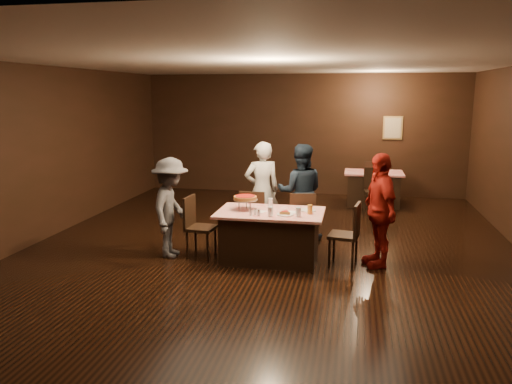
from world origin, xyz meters
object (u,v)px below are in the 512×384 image
at_px(diner_white_jacket, 262,190).
at_px(pizza_stand, 245,198).
at_px(chair_back_near, 374,190).
at_px(glass_front_right, 298,212).
at_px(chair_end_left, 201,227).
at_px(diner_grey_knit, 171,208).
at_px(chair_end_right, 344,234).
at_px(chair_back_far, 372,180).
at_px(plate_empty, 308,210).
at_px(diner_navy_hoodie, 300,192).
at_px(back_table, 373,189).
at_px(glass_front_left, 270,212).
at_px(chair_far_right, 302,219).
at_px(glass_amber, 310,209).
at_px(main_table, 270,236).
at_px(chair_far_left, 254,217).
at_px(glass_back, 270,203).
at_px(diner_red_shirt, 379,210).

distance_m(diner_white_jacket, pizza_stand, 1.16).
relative_size(chair_back_near, glass_front_right, 6.79).
distance_m(chair_end_left, diner_grey_knit, 0.55).
bearing_deg(chair_end_right, chair_end_left, -81.08).
relative_size(chair_back_far, plate_empty, 3.80).
height_order(chair_end_right, diner_navy_hoodie, diner_navy_hoodie).
distance_m(back_table, glass_front_left, 4.85).
bearing_deg(glass_front_right, chair_end_left, 170.84).
xyz_separation_m(chair_far_right, diner_grey_knit, (-1.95, -0.84, 0.31)).
bearing_deg(back_table, chair_end_right, -97.69).
height_order(diner_white_jacket, glass_amber, diner_white_jacket).
xyz_separation_m(chair_end_left, plate_empty, (1.65, 0.15, 0.30)).
distance_m(chair_end_left, diner_white_jacket, 1.47).
bearing_deg(glass_amber, pizza_stand, 174.29).
xyz_separation_m(diner_navy_hoodie, plate_empty, (0.23, -1.12, -0.06)).
relative_size(main_table, chair_far_right, 1.68).
bearing_deg(chair_far_left, chair_end_left, 47.07).
bearing_deg(glass_amber, back_table, 75.98).
bearing_deg(chair_far_right, glass_back, 35.02).
xyz_separation_m(chair_end_right, glass_amber, (-0.50, -0.05, 0.37)).
bearing_deg(chair_back_near, chair_end_left, -134.67).
relative_size(diner_navy_hoodie, diner_grey_knit, 1.07).
height_order(diner_red_shirt, plate_empty, diner_red_shirt).
distance_m(chair_far_left, diner_grey_knit, 1.46).
height_order(chair_back_far, glass_front_left, chair_back_far).
xyz_separation_m(chair_back_far, diner_white_jacket, (-2.03, -3.65, 0.38)).
relative_size(back_table, plate_empty, 5.20).
xyz_separation_m(diner_grey_knit, diner_red_shirt, (3.16, 0.18, 0.06)).
xyz_separation_m(main_table, pizza_stand, (-0.40, 0.05, 0.57)).
relative_size(chair_far_right, pizza_stand, 2.50).
height_order(diner_grey_knit, glass_front_right, diner_grey_knit).
distance_m(chair_back_far, diner_white_jacket, 4.19).
bearing_deg(glass_front_right, back_table, 74.78).
xyz_separation_m(chair_back_near, plate_empty, (-1.12, -3.40, 0.30)).
bearing_deg(chair_back_far, diner_navy_hoodie, 71.47).
distance_m(chair_far_left, glass_amber, 1.33).
xyz_separation_m(chair_end_left, glass_front_left, (1.15, -0.30, 0.37)).
height_order(back_table, glass_front_right, glass_front_right).
distance_m(back_table, chair_back_near, 0.71).
xyz_separation_m(chair_far_left, pizza_stand, (0.00, -0.70, 0.48)).
bearing_deg(glass_front_left, diner_grey_knit, 172.65).
height_order(chair_end_right, diner_grey_knit, diner_grey_knit).
bearing_deg(main_table, chair_end_right, 0.00).
distance_m(diner_red_shirt, glass_amber, 1.01).
bearing_deg(chair_back_far, diner_grey_knit, 59.07).
bearing_deg(chair_end_right, glass_amber, -75.37).
xyz_separation_m(diner_white_jacket, glass_amber, (0.95, -1.26, -0.01)).
relative_size(diner_white_jacket, glass_front_left, 12.20).
height_order(back_table, glass_front_left, glass_front_left).
xyz_separation_m(pizza_stand, glass_front_left, (0.45, -0.35, -0.11)).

